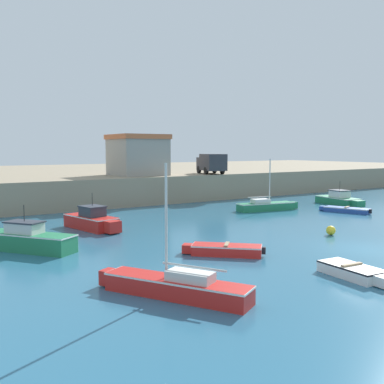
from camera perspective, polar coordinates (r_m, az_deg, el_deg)
The scene contains 13 objects.
ground_plane at distance 26.80m, azimuth 20.65°, elevation -6.78°, with size 200.00×200.00×0.00m, color #28607F.
quay_seawall at distance 62.30m, azimuth -13.38°, elevation 1.54°, with size 120.00×40.00×2.77m, color gray.
motorboat_red_0 at distance 31.86m, azimuth -12.54°, elevation -3.54°, with size 2.58×5.39×2.52m.
dinghy_red_1 at distance 23.72m, azimuth 4.16°, elevation -7.28°, with size 3.64×3.55×0.61m.
sailboat_green_2 at distance 40.93m, azimuth 9.42°, elevation -1.72°, with size 6.01×2.29×4.65m.
dinghy_white_3 at distance 20.88m, azimuth 19.88°, elevation -9.43°, with size 1.60×3.52×0.57m.
sailboat_red_4 at distance 17.16m, azimuth -2.15°, elevation -11.78°, with size 3.88×6.01×5.02m.
motorboat_green_5 at distance 47.01m, azimuth 18.19°, elevation -0.89°, with size 2.59×5.61×2.36m.
dinghy_blue_6 at distance 41.51m, azimuth 18.95°, elevation -2.12°, with size 2.35×4.37×0.51m.
motorboat_green_7 at distance 26.17m, azimuth -20.28°, elevation -5.67°, with size 4.42×5.55×2.52m.
mooring_buoy at distance 30.34m, azimuth 17.22°, elevation -4.68°, with size 0.60×0.60×0.60m, color yellow.
harbor_shed_near_wharf at distance 47.68m, azimuth -6.92°, elevation 4.73°, with size 5.27×5.43×4.26m.
truck_on_quay at distance 49.82m, azimuth 2.47°, elevation 3.72°, with size 3.09×4.68×2.20m.
Camera 1 is at (-21.33, -15.24, 5.54)m, focal length 42.00 mm.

